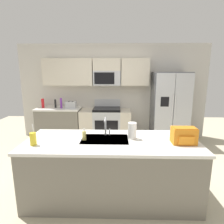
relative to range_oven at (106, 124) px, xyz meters
The scene contains 15 objects.
ground_plane 1.87m from the range_oven, 83.74° to the right, with size 9.00×9.00×0.00m, color beige.
kitchen_wall_unit 1.07m from the range_oven, 78.93° to the left, with size 5.20×0.43×2.60m.
back_counter 1.28m from the range_oven, behind, with size 1.18×0.63×0.90m.
range_oven is the anchor object (origin of this frame).
refrigerator 1.76m from the range_oven, ahead, with size 0.90×0.76×1.85m.
island_counter 2.44m from the range_oven, 84.46° to the right, with size 2.47×0.98×0.90m.
toaster 1.08m from the range_oven, behind, with size 0.28×0.16×0.18m.
pepper_mill 1.47m from the range_oven, behind, with size 0.05×0.05×0.23m, color black.
bottle_red 1.79m from the range_oven, behind, with size 0.08×0.08×0.25m, color red.
bottle_purple 1.32m from the range_oven, behind, with size 0.06×0.06×0.27m, color purple.
sink_faucet 2.33m from the range_oven, 86.37° to the right, with size 0.08×0.21×0.28m.
drink_cup_yellow 2.81m from the range_oven, 107.01° to the right, with size 0.08×0.08×0.29m.
soap_dispenser 2.49m from the range_oven, 93.73° to the right, with size 0.06×0.06×0.17m.
paper_towel_roll 2.47m from the range_oven, 77.16° to the right, with size 0.12×0.12×0.24m, color white.
backpack 2.86m from the range_oven, 64.02° to the right, with size 0.32×0.22×0.23m.
Camera 1 is at (0.11, -3.19, 1.87)m, focal length 30.27 mm.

